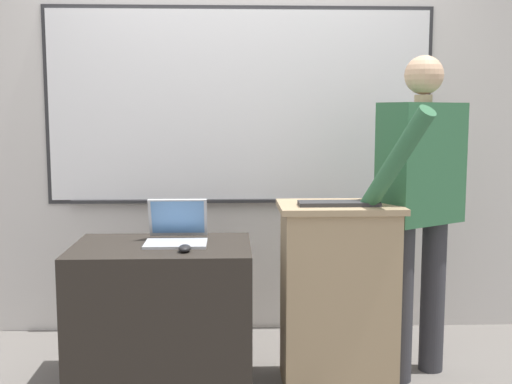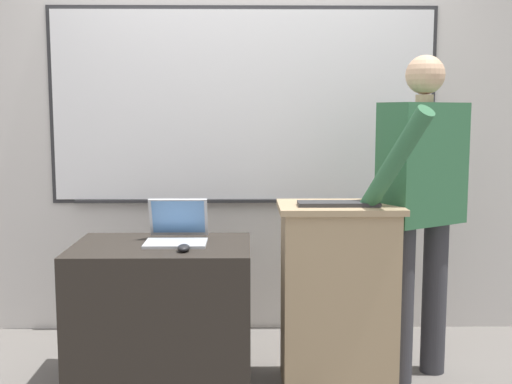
{
  "view_description": "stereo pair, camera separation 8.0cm",
  "coord_description": "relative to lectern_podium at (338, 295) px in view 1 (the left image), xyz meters",
  "views": [
    {
      "loc": [
        -0.05,
        -2.77,
        1.4
      ],
      "look_at": [
        0.08,
        0.48,
        0.99
      ],
      "focal_mm": 45.0,
      "sensor_mm": 36.0,
      "label": 1
    },
    {
      "loc": [
        0.03,
        -2.78,
        1.4
      ],
      "look_at": [
        0.08,
        0.48,
        0.99
      ],
      "focal_mm": 45.0,
      "sensor_mm": 36.0,
      "label": 2
    }
  ],
  "objects": [
    {
      "name": "computer_mouse_by_laptop",
      "position": [
        -0.76,
        -0.13,
        0.28
      ],
      "size": [
        0.06,
        0.1,
        0.03
      ],
      "color": "black",
      "rests_on": "side_desk"
    },
    {
      "name": "laptop",
      "position": [
        -0.82,
        0.1,
        0.32
      ],
      "size": [
        0.31,
        0.31,
        0.22
      ],
      "color": "#B7BABF",
      "rests_on": "side_desk"
    },
    {
      "name": "wireless_keyboard",
      "position": [
        -0.01,
        -0.05,
        0.48
      ],
      "size": [
        0.4,
        0.13,
        0.02
      ],
      "color": "#2D2D30",
      "rests_on": "lectern_podium"
    },
    {
      "name": "lectern_podium",
      "position": [
        0.0,
        0.0,
        0.0
      ],
      "size": [
        0.61,
        0.42,
        0.94
      ],
      "color": "tan",
      "rests_on": "ground_plane"
    },
    {
      "name": "side_desk",
      "position": [
        -0.89,
        0.03,
        -0.11
      ],
      "size": [
        0.9,
        0.63,
        0.73
      ],
      "color": "#28231E",
      "rests_on": "ground_plane"
    },
    {
      "name": "person_presenter",
      "position": [
        0.44,
        0.09,
        0.5
      ],
      "size": [
        0.61,
        0.73,
        1.68
      ],
      "rotation": [
        0.0,
        0.0,
        0.55
      ],
      "color": "#333338",
      "rests_on": "ground_plane"
    },
    {
      "name": "back_wall",
      "position": [
        -0.49,
        0.93,
        0.91
      ],
      "size": [
        6.4,
        0.17,
        2.76
      ],
      "color": "silver",
      "rests_on": "ground_plane"
    }
  ]
}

